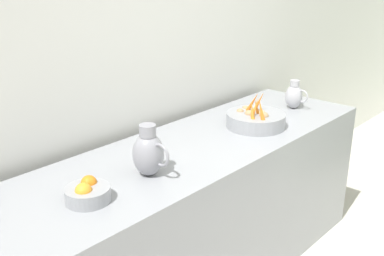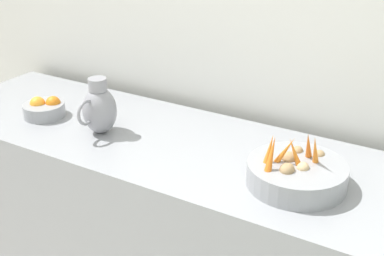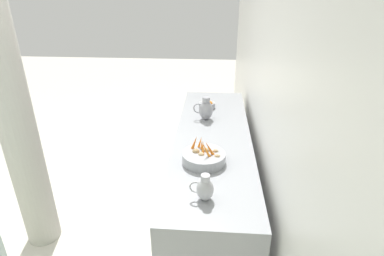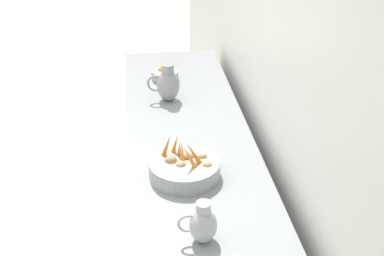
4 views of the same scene
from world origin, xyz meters
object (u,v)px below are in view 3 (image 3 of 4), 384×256
at_px(orange_bowl, 207,105).
at_px(support_column, 7,89).
at_px(metal_pitcher_tall, 206,109).
at_px(vegetable_colander, 204,157).
at_px(metal_pitcher_short, 205,189).

relative_size(orange_bowl, support_column, 0.06).
relative_size(orange_bowl, metal_pitcher_tall, 0.77).
xyz_separation_m(vegetable_colander, support_column, (1.54, 0.02, 0.55)).
height_order(vegetable_colander, metal_pitcher_short, vegetable_colander).
distance_m(orange_bowl, metal_pitcher_short, 1.74).
distance_m(orange_bowl, metal_pitcher_tall, 0.36).
height_order(orange_bowl, metal_pitcher_tall, metal_pitcher_tall).
distance_m(vegetable_colander, orange_bowl, 1.25).
distance_m(vegetable_colander, metal_pitcher_short, 0.49).
relative_size(vegetable_colander, metal_pitcher_tall, 1.43).
distance_m(vegetable_colander, metal_pitcher_tall, 0.90).
height_order(orange_bowl, metal_pitcher_short, metal_pitcher_short).
height_order(metal_pitcher_tall, metal_pitcher_short, metal_pitcher_tall).
xyz_separation_m(orange_bowl, metal_pitcher_tall, (0.01, 0.35, 0.08)).
bearing_deg(metal_pitcher_short, support_column, -16.83).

